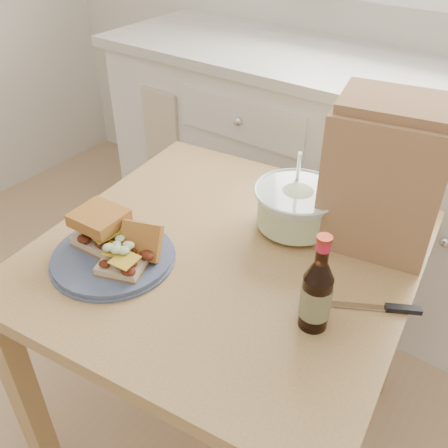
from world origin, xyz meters
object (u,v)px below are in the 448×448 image
Objects in this scene: dining_table at (226,282)px; plate at (113,257)px; paper_bag at (383,182)px; coleslaw_bowl at (296,209)px; beer_bottle at (317,294)px.

dining_table is 0.30m from plate.
paper_bag is (0.47, 0.44, 0.16)m from plate.
coleslaw_bowl reaches higher than dining_table.
coleslaw_bowl is (0.09, 0.18, 0.17)m from dining_table.
beer_bottle is at bearing -97.72° from paper_bag.
plate is at bearing -147.34° from paper_bag.
coleslaw_bowl is at bearing 56.96° from dining_table.
beer_bottle is 0.35m from paper_bag.
coleslaw_bowl is 0.65× the size of paper_bag.
paper_bag is at bearing 42.87° from plate.
dining_table is 2.85× the size of paper_bag.
dining_table is 0.46m from paper_bag.
dining_table is 0.36m from beer_bottle.
coleslaw_bowl is at bearing 115.84° from beer_bottle.
plate is 0.50m from beer_bottle.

